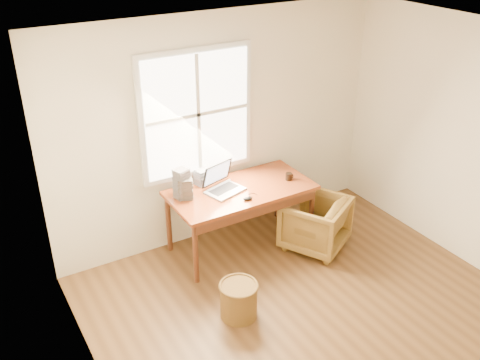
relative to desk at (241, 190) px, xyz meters
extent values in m
cube|color=brown|center=(0.00, -1.80, -0.74)|extent=(4.00, 4.50, 0.02)
cube|color=white|center=(0.00, -1.80, 1.88)|extent=(4.00, 4.50, 0.02)
cube|color=beige|center=(0.00, 0.46, 0.57)|extent=(4.00, 0.02, 2.60)
cube|color=beige|center=(-2.01, -1.80, 0.57)|extent=(0.02, 4.50, 2.60)
cube|color=silver|center=(-0.30, 0.42, 0.82)|extent=(1.32, 0.05, 1.42)
cube|color=white|center=(-0.30, 0.39, 0.82)|extent=(1.20, 0.02, 1.30)
cube|color=silver|center=(-0.30, 0.38, 0.82)|extent=(0.04, 0.02, 1.30)
cube|color=silver|center=(-0.30, 0.38, 0.82)|extent=(1.20, 0.02, 0.04)
cube|color=brown|center=(0.00, 0.00, 0.00)|extent=(1.60, 0.80, 0.04)
imported|color=olive|center=(0.72, -0.44, -0.42)|extent=(0.91, 0.91, 0.62)
cylinder|color=brown|center=(-0.62, -1.01, -0.55)|extent=(0.44, 0.44, 0.35)
ellipsoid|color=black|center=(-0.07, -0.26, 0.04)|extent=(0.11, 0.09, 0.03)
cylinder|color=black|center=(0.58, -0.10, 0.06)|extent=(0.08, 0.08, 0.08)
cube|color=silver|center=(-0.61, 0.23, 0.15)|extent=(0.16, 0.15, 0.26)
cube|color=#242328|center=(-0.61, 0.12, 0.14)|extent=(0.19, 0.18, 0.23)
cube|color=gray|center=(-0.64, 0.15, 0.18)|extent=(0.18, 0.17, 0.33)
cube|color=#B6B9C2|center=(-0.31, 0.31, 0.11)|extent=(0.17, 0.15, 0.18)
camera|label=1|loc=(-2.64, -4.45, 2.81)|focal=40.00mm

